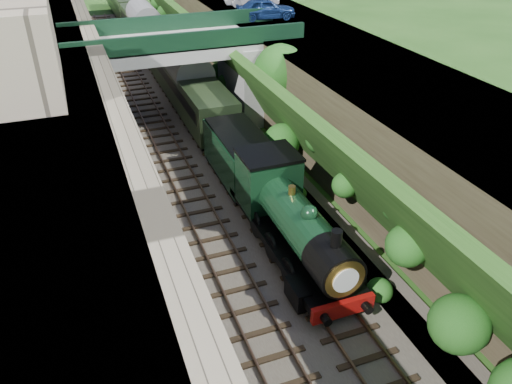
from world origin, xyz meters
name	(u,v)px	position (x,y,z in m)	size (l,w,h in m)	color
ground	(331,361)	(0.00, 0.00, 0.00)	(160.00, 160.00, 0.00)	#1E4714
trackbed	(194,142)	(0.00, 20.00, 0.10)	(10.00, 90.00, 0.20)	#473F38
retaining_wall	(105,106)	(-5.50, 20.00, 3.50)	(1.00, 90.00, 7.00)	#756B56
street_plateau_left	(45,113)	(-9.00, 20.00, 3.50)	(6.00, 90.00, 7.00)	#262628
street_plateau_right	(320,84)	(9.50, 20.00, 3.12)	(8.00, 90.00, 6.25)	#262628
embankment_slope	(273,106)	(5.02, 18.04, 2.79)	(4.45, 90.00, 6.56)	#1E4714
track_left	(165,144)	(-2.00, 20.00, 0.25)	(2.50, 90.00, 0.20)	black
track_right	(211,137)	(1.20, 20.00, 0.25)	(2.50, 90.00, 0.20)	black
road_bridge	(189,68)	(0.94, 24.00, 4.08)	(16.00, 6.40, 7.25)	gray
building_near	(8,47)	(-9.50, 14.00, 9.00)	(4.00, 8.00, 4.00)	gray
tree	(281,73)	(5.91, 18.87, 4.65)	(3.60, 3.80, 6.60)	black
car_blue	(265,9)	(8.15, 27.41, 7.05)	(1.89, 4.70, 1.60)	navy
locomotive	(292,222)	(1.20, 6.33, 1.89)	(3.10, 10.22, 3.83)	black
tender	(240,159)	(1.20, 13.69, 1.62)	(2.70, 6.00, 3.05)	black
coach_front	(187,85)	(1.20, 26.29, 2.05)	(2.90, 18.00, 3.70)	black
coach_middle	(145,31)	(1.20, 45.09, 2.05)	(2.90, 18.00, 3.70)	black
coach_rear	(122,1)	(1.20, 63.89, 2.05)	(2.90, 18.00, 3.70)	black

